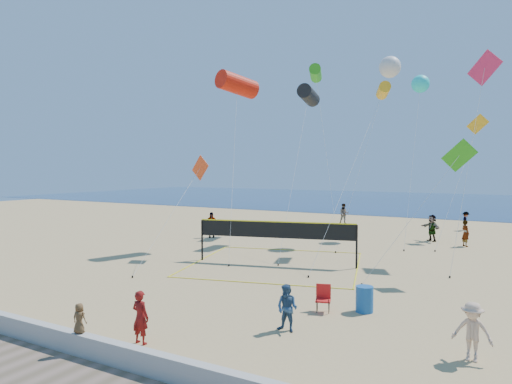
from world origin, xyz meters
The scene contains 25 objects.
ground centered at (0.00, 0.00, 0.00)m, with size 120.00×120.00×0.00m, color tan.
ocean centered at (0.00, 62.00, 0.01)m, with size 140.00×50.00×0.03m, color navy.
seawall centered at (0.00, -3.00, 0.30)m, with size 32.00×0.30×0.60m, color #ACACA8.
woman centered at (-0.71, -1.60, 0.78)m, with size 0.57×0.37×1.57m, color maroon.
toddler centered at (-1.61, -3.00, 1.01)m, with size 0.40×0.26×0.83m, color brown.
bystander_a centered at (2.58, 1.38, 0.74)m, with size 0.72×0.56×1.48m, color #2D4D72.
bystander_b centered at (7.79, 1.78, 0.79)m, with size 1.02×0.58×1.57m, color #D0A98B.
far_person_0 centered at (-10.55, 16.19, 0.94)m, with size 1.10×0.46×1.88m, color gray.
far_person_1 centered at (3.89, 22.28, 0.93)m, with size 1.73×0.55×1.87m, color gray.
far_person_2 centered at (6.13, 21.04, 0.86)m, with size 0.63×0.41×1.72m, color gray.
far_person_3 centered at (-4.64, 28.94, 0.93)m, with size 0.90×0.70×1.86m, color gray.
far_person_4 centered at (5.51, 29.45, 0.78)m, with size 1.00×0.58×1.55m, color gray.
camp_chair centered at (2.86, 3.79, 0.54)m, with size 0.64×0.74×1.07m.
trash_barrel centered at (4.16, 4.47, 0.46)m, with size 0.61×0.61×0.92m, color #175198.
volleyball_net centered at (-2.22, 10.19, 1.56)m, with size 10.41×10.30×2.30m.
kite_0 centered at (-6.71, 13.62, 10.40)m, with size 3.64×6.73×11.19m.
kite_1 centered at (-3.80, 18.33, 10.15)m, with size 2.54×9.75×10.82m.
kite_2 centered at (1.70, 16.87, 9.80)m, with size 1.91×9.62×10.28m.
kite_3 centered at (-6.95, 9.61, 4.83)m, with size 1.46×6.01×5.86m.
kite_4 centered at (6.36, 10.94, 5.38)m, with size 4.31×3.27×6.44m.
kite_5 centered at (7.14, 16.95, 10.19)m, with size 1.91×6.30×11.64m.
kite_6 centered at (1.13, 21.02, 12.08)m, with size 2.64×7.23×12.82m.
kite_7 centered at (2.59, 24.46, 11.35)m, with size 1.52×7.85×12.01m.
kite_8 centered at (-5.05, 22.76, 12.58)m, with size 3.83×4.41×13.19m.
kite_9 centered at (6.34, 24.56, 7.68)m, with size 2.57×7.08×8.99m.
Camera 1 is at (8.55, -11.33, 5.10)m, focal length 32.00 mm.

